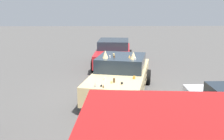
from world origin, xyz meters
The scene contains 3 objects.
ground_plane centered at (0.00, 0.00, 0.00)m, with size 60.00×60.00×0.00m, color #514F4C.
art_car_decorated centered at (0.05, -0.01, 0.68)m, with size 4.76×2.72×1.64m.
parked_sedan_far_left centered at (4.51, 0.14, 0.70)m, with size 4.43×2.22×1.36m.
Camera 1 is at (-9.27, 0.49, 3.24)m, focal length 42.55 mm.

